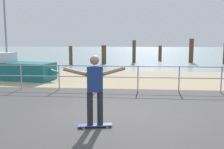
# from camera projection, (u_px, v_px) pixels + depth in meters

# --- Properties ---
(ground_plane) EXTENTS (24.00, 10.00, 0.04)m
(ground_plane) POSITION_uv_depth(u_px,v_px,m) (106.00, 130.00, 6.13)
(ground_plane) COLOR #474444
(ground_plane) RESTS_ON ground
(beach_strip) EXTENTS (24.00, 6.00, 0.04)m
(beach_strip) POSITION_uv_depth(u_px,v_px,m) (123.00, 79.00, 14.02)
(beach_strip) COLOR tan
(beach_strip) RESTS_ON ground
(sea_surface) EXTENTS (72.00, 50.00, 0.04)m
(sea_surface) POSITION_uv_depth(u_px,v_px,m) (132.00, 52.00, 41.64)
(sea_surface) COLOR #849EA3
(sea_surface) RESTS_ON ground
(railing_fence) EXTENTS (14.59, 0.05, 1.05)m
(railing_fence) POSITION_uv_depth(u_px,v_px,m) (78.00, 74.00, 10.72)
(railing_fence) COLOR #9EA0A5
(railing_fence) RESTS_ON ground
(sailboat) EXTENTS (5.07, 2.21, 5.21)m
(sailboat) POSITION_uv_depth(u_px,v_px,m) (15.00, 70.00, 13.63)
(sailboat) COLOR #19666B
(sailboat) RESTS_ON ground
(skateboard) EXTENTS (0.82, 0.38, 0.08)m
(skateboard) POSITION_uv_depth(u_px,v_px,m) (95.00, 125.00, 6.27)
(skateboard) COLOR #334C8C
(skateboard) RESTS_ON ground
(skateboarder) EXTENTS (1.43, 0.41, 1.65)m
(skateboarder) POSITION_uv_depth(u_px,v_px,m) (95.00, 86.00, 6.14)
(skateboarder) COLOR #26262B
(skateboarder) RESTS_ON skateboard
(groyne_post_0) EXTENTS (0.28, 0.28, 1.54)m
(groyne_post_0) POSITION_uv_depth(u_px,v_px,m) (71.00, 56.00, 20.96)
(groyne_post_0) COLOR #513826
(groyne_post_0) RESTS_ON ground
(groyne_post_1) EXTENTS (0.39, 0.39, 1.56)m
(groyne_post_1) POSITION_uv_depth(u_px,v_px,m) (104.00, 55.00, 21.96)
(groyne_post_1) COLOR #513826
(groyne_post_1) RESTS_ON ground
(groyne_post_2) EXTENTS (0.30, 0.30, 1.97)m
(groyne_post_2) POSITION_uv_depth(u_px,v_px,m) (134.00, 52.00, 23.06)
(groyne_post_2) COLOR #513826
(groyne_post_2) RESTS_ON ground
(groyne_post_3) EXTENTS (0.32, 0.32, 1.43)m
(groyne_post_3) POSITION_uv_depth(u_px,v_px,m) (160.00, 53.00, 25.63)
(groyne_post_3) COLOR #513826
(groyne_post_3) RESTS_ON ground
(groyne_post_4) EXTENTS (0.38, 0.38, 2.10)m
(groyne_post_4) POSITION_uv_depth(u_px,v_px,m) (191.00, 51.00, 23.10)
(groyne_post_4) COLOR #513826
(groyne_post_4) RESTS_ON ground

